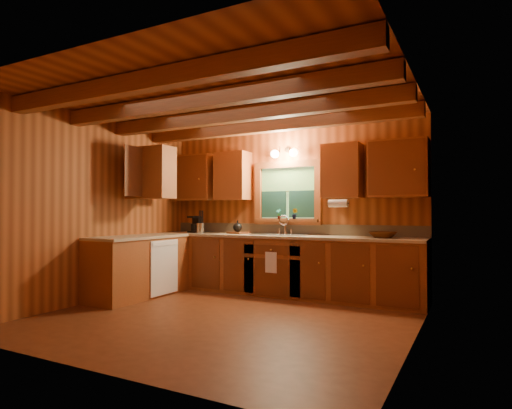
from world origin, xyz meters
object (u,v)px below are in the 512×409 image
at_px(coffee_maker, 195,224).
at_px(wicker_basket, 383,235).
at_px(cutting_board, 238,233).
at_px(sink, 281,238).

bearing_deg(coffee_maker, wicker_basket, 9.61).
height_order(cutting_board, wicker_basket, wicker_basket).
bearing_deg(cutting_board, wicker_basket, 14.49).
bearing_deg(coffee_maker, sink, 8.69).
bearing_deg(sink, wicker_basket, -1.10).
xyz_separation_m(sink, wicker_basket, (1.52, -0.03, 0.09)).
height_order(coffee_maker, wicker_basket, coffee_maker).
height_order(sink, cutting_board, sink).
distance_m(sink, coffee_maker, 1.65).
distance_m(sink, cutting_board, 0.79).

